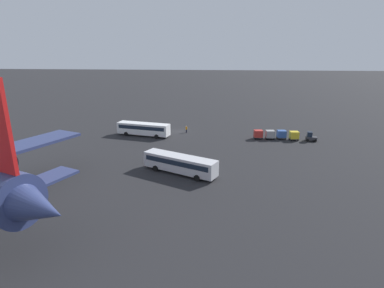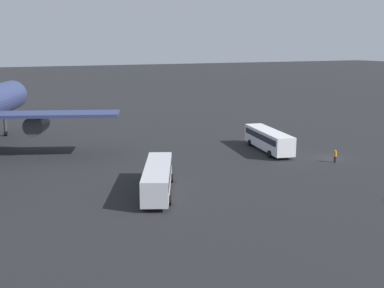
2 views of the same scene
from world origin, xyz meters
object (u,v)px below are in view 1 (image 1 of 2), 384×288
at_px(cargo_cart_blue, 282,134).
at_px(cargo_cart_yellow, 294,135).
at_px(cargo_cart_grey, 270,134).
at_px(worker_person, 186,129).
at_px(shuttle_bus_near, 143,128).
at_px(baggage_tug, 311,137).
at_px(cargo_cart_red, 258,134).
at_px(shuttle_bus_far, 180,163).

bearing_deg(cargo_cart_blue, cargo_cart_yellow, 164.83).
bearing_deg(cargo_cart_yellow, cargo_cart_grey, -4.02).
relative_size(worker_person, cargo_cart_grey, 0.80).
distance_m(shuttle_bus_near, baggage_tug, 38.93).
height_order(cargo_cart_blue, cargo_cart_red, same).
bearing_deg(cargo_cart_red, shuttle_bus_near, 0.12).
height_order(shuttle_bus_near, cargo_cart_yellow, shuttle_bus_near).
bearing_deg(shuttle_bus_far, worker_person, -60.60).
distance_m(shuttle_bus_far, cargo_cart_red, 27.28).
bearing_deg(cargo_cart_grey, baggage_tug, 176.25).
height_order(shuttle_bus_far, cargo_cart_grey, shuttle_bus_far).
distance_m(shuttle_bus_far, cargo_cart_blue, 30.84).
xyz_separation_m(cargo_cart_blue, cargo_cart_red, (5.35, 0.34, 0.00)).
bearing_deg(cargo_cart_blue, worker_person, -9.08).
distance_m(shuttle_bus_far, baggage_tug, 34.78).
relative_size(shuttle_bus_far, cargo_cart_grey, 5.96).
xyz_separation_m(worker_person, cargo_cart_blue, (-22.69, 3.62, 0.32)).
height_order(baggage_tug, cargo_cart_blue, baggage_tug).
distance_m(shuttle_bus_far, worker_person, 26.70).
height_order(shuttle_bus_far, baggage_tug, shuttle_bus_far).
bearing_deg(shuttle_bus_near, cargo_cart_blue, -167.27).
bearing_deg(shuttle_bus_far, baggage_tug, -115.81).
bearing_deg(cargo_cart_grey, shuttle_bus_near, 0.10).
distance_m(worker_person, cargo_cart_red, 17.78).
bearing_deg(cargo_cart_red, baggage_tug, 177.08).
height_order(worker_person, cargo_cart_red, cargo_cart_red).
bearing_deg(shuttle_bus_near, cargo_cart_grey, -167.88).
bearing_deg(baggage_tug, cargo_cart_grey, 5.06).
bearing_deg(worker_person, cargo_cart_red, 167.11).
bearing_deg(shuttle_bus_near, cargo_cart_red, -167.86).
relative_size(shuttle_bus_far, baggage_tug, 5.02).
bearing_deg(shuttle_bus_far, cargo_cart_yellow, -111.40).
distance_m(shuttle_bus_far, cargo_cart_yellow, 32.18).
bearing_deg(shuttle_bus_near, worker_person, -145.87).
height_order(worker_person, cargo_cart_blue, cargo_cart_blue).
distance_m(baggage_tug, cargo_cart_yellow, 3.65).
distance_m(cargo_cart_yellow, cargo_cart_blue, 2.77).
distance_m(cargo_cart_grey, cargo_cart_red, 2.68).
height_order(cargo_cart_yellow, cargo_cart_red, same).
relative_size(cargo_cart_yellow, cargo_cart_red, 1.00).
relative_size(shuttle_bus_near, cargo_cart_yellow, 6.09).
xyz_separation_m(shuttle_bus_near, cargo_cart_grey, (-29.92, -0.05, -0.68)).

